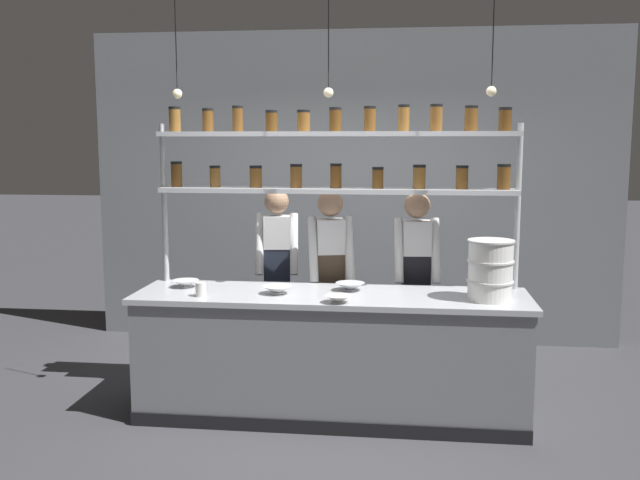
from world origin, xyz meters
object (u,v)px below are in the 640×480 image
prep_bowl_near_left (277,290)px  prep_bowl_center_back (350,287)px  container_stack (490,270)px  serving_cup_front (201,289)px  chef_center (330,277)px  chef_right (416,278)px  prep_bowl_near_right (338,299)px  spice_shelf_unit (338,166)px  chef_left (277,270)px  prep_bowl_center_front (186,284)px

prep_bowl_near_left → prep_bowl_center_back: size_ratio=0.98×
container_stack → serving_cup_front: (-2.03, -0.12, -0.16)m
prep_bowl_near_left → prep_bowl_center_back: (0.51, 0.17, 0.00)m
chef_center → chef_right: size_ratio=1.01×
container_stack → prep_bowl_near_right: (-1.04, -0.21, -0.19)m
prep_bowl_center_back → serving_cup_front: (-1.04, -0.32, 0.02)m
chef_center → prep_bowl_center_back: 0.49m
spice_shelf_unit → prep_bowl_near_left: size_ratio=12.86×
chef_center → prep_bowl_near_right: chef_center is taller
container_stack → prep_bowl_near_left: size_ratio=1.99×
chef_left → prep_bowl_near_left: 0.91m
spice_shelf_unit → prep_bowl_near_right: bearing=-84.2°
container_stack → chef_center: bearing=151.2°
chef_center → serving_cup_front: 1.15m
chef_right → container_stack: bearing=-60.4°
prep_bowl_center_back → prep_bowl_near_left: bearing=-161.3°
chef_left → prep_bowl_center_back: (0.68, -0.72, 0.02)m
chef_right → spice_shelf_unit: bearing=-158.8°
chef_right → container_stack: (0.50, -0.71, 0.21)m
prep_bowl_near_right → container_stack: bearing=11.3°
spice_shelf_unit → chef_left: (-0.56, 0.50, -0.90)m
container_stack → prep_bowl_center_back: bearing=168.6°
container_stack → prep_bowl_center_front: bearing=175.6°
prep_bowl_center_front → spice_shelf_unit: bearing=12.0°
chef_right → prep_bowl_center_back: (-0.49, -0.52, 0.03)m
chef_left → prep_bowl_near_right: 1.29m
chef_left → serving_cup_front: 1.10m
chef_center → prep_bowl_center_back: chef_center is taller
chef_right → serving_cup_front: 1.74m
chef_right → prep_bowl_center_back: 0.71m
spice_shelf_unit → serving_cup_front: size_ratio=27.31×
chef_left → chef_center: chef_center is taller
prep_bowl_center_back → chef_center: bearing=113.6°
spice_shelf_unit → chef_right: (0.60, 0.30, -0.90)m
prep_bowl_center_front → serving_cup_front: serving_cup_front is taller
prep_bowl_center_front → prep_bowl_near_right: prep_bowl_center_front is taller
prep_bowl_near_right → serving_cup_front: bearing=175.1°
chef_right → prep_bowl_near_left: 1.22m
prep_bowl_center_front → prep_bowl_near_right: 1.25m
container_stack → chef_left: bearing=151.2°
prep_bowl_center_front → chef_right: bearing=17.3°
prep_bowl_center_back → prep_bowl_near_right: prep_bowl_center_back is taller
chef_left → container_stack: size_ratio=3.82×
chef_left → prep_bowl_near_left: bearing=-87.9°
prep_bowl_near_left → prep_bowl_center_front: bearing=168.5°
chef_right → serving_cup_front: bearing=-156.6°
chef_center → container_stack: (1.18, -0.65, 0.20)m
chef_center → prep_bowl_center_back: (0.20, -0.45, 0.02)m
prep_bowl_center_back → prep_bowl_near_right: (-0.05, -0.41, -0.00)m
chef_center → prep_bowl_near_left: (-0.32, -0.63, 0.02)m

